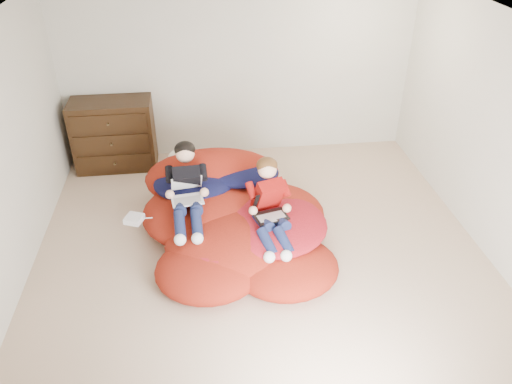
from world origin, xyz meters
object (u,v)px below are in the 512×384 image
at_px(beanbag_pile, 233,219).
at_px(younger_boy, 270,201).
at_px(dresser, 114,135).
at_px(laptop_black, 270,208).
at_px(laptop_white, 187,192).
at_px(older_boy, 187,185).

xyz_separation_m(beanbag_pile, younger_boy, (0.39, -0.25, 0.39)).
xyz_separation_m(dresser, laptop_black, (1.91, -2.19, 0.06)).
height_order(laptop_white, laptop_black, laptop_white).
xyz_separation_m(younger_boy, laptop_black, (-0.00, -0.03, -0.07)).
height_order(younger_boy, laptop_black, younger_boy).
distance_m(beanbag_pile, younger_boy, 0.60).
distance_m(dresser, laptop_black, 2.91).
bearing_deg(younger_boy, laptop_white, 161.26).
height_order(older_boy, laptop_white, older_boy).
bearing_deg(dresser, younger_boy, -48.38).
distance_m(beanbag_pile, laptop_white, 0.62).
bearing_deg(laptop_black, older_boy, 155.43).
bearing_deg(dresser, older_boy, -60.00).
relative_size(beanbag_pile, younger_boy, 2.31).
relative_size(beanbag_pile, laptop_white, 5.75).
distance_m(laptop_white, laptop_black, 0.95).
relative_size(older_boy, younger_boy, 1.11).
bearing_deg(younger_boy, laptop_black, -90.00).
height_order(dresser, younger_boy, younger_boy).
bearing_deg(younger_boy, dresser, 131.62).
distance_m(beanbag_pile, laptop_black, 0.58).
bearing_deg(younger_boy, beanbag_pile, 146.77).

